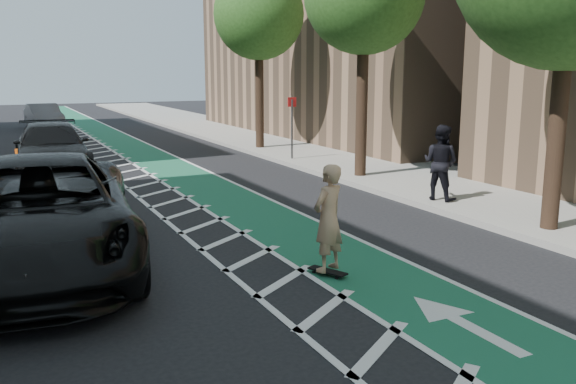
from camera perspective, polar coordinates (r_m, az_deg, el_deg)
ground at (r=9.82m, az=-8.40°, el=-9.56°), size 120.00×120.00×0.00m
bike_lane at (r=19.93m, az=-8.96°, el=1.15°), size 2.00×90.00×0.01m
buffer_strip at (r=19.55m, az=-13.17°, el=0.79°), size 1.40×90.00×0.01m
sidewalk_right at (r=22.65m, az=6.95°, el=2.60°), size 5.00×90.00×0.15m
curb_right at (r=21.43m, az=1.43°, el=2.20°), size 0.12×90.00×0.16m
tree_r_d at (r=27.04m, az=-2.94°, el=16.18°), size 4.20×4.20×7.90m
sign_post at (r=23.29m, az=0.38°, el=6.09°), size 0.35×0.08×2.47m
skateboard at (r=10.60m, az=3.72°, el=-7.41°), size 0.48×0.75×0.10m
skateboarder at (r=10.34m, az=3.79°, el=-2.45°), size 0.80×0.68×1.85m
suv_near at (r=11.59m, az=-22.35°, el=-1.95°), size 4.10×7.46×1.98m
suv_far at (r=22.47m, az=-21.24°, el=3.82°), size 2.64×5.92×1.69m
car_grey at (r=39.39m, az=-21.87°, el=6.57°), size 2.04×4.74×1.52m
pedestrian at (r=16.28m, az=14.08°, el=2.70°), size 1.06×1.17×1.96m
barrel_b at (r=23.00m, az=-23.53°, el=2.66°), size 0.60×0.60×0.82m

